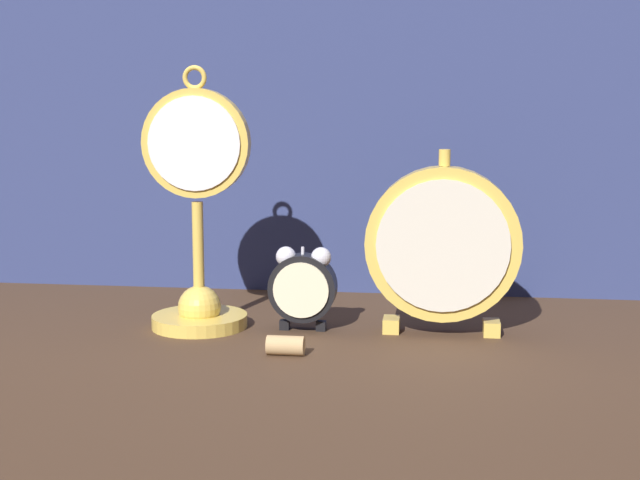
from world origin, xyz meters
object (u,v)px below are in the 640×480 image
object	(u,v)px
mantel_clock_silver	(443,245)
pocket_watch_on_stand	(198,232)
alarm_clock_twin_bell	(303,284)
wine_cork	(286,345)

from	to	relation	value
mantel_clock_silver	pocket_watch_on_stand	bearing A→B (deg)	-178.58
pocket_watch_on_stand	alarm_clock_twin_bell	bearing A→B (deg)	0.83
wine_cork	pocket_watch_on_stand	bearing A→B (deg)	139.58
mantel_clock_silver	wine_cork	size ratio (longest dim) A/B	5.36
alarm_clock_twin_bell	wine_cork	xyz separation A→B (m)	(-0.00, -0.11, -0.05)
pocket_watch_on_stand	mantel_clock_silver	xyz separation A→B (m)	(0.30, 0.01, -0.01)
alarm_clock_twin_bell	pocket_watch_on_stand	bearing A→B (deg)	-179.17
alarm_clock_twin_bell	wine_cork	size ratio (longest dim) A/B	2.50
alarm_clock_twin_bell	wine_cork	bearing A→B (deg)	-91.34
pocket_watch_on_stand	wine_cork	distance (m)	0.20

